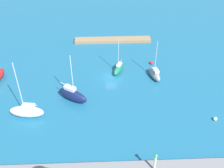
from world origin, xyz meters
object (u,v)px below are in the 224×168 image
(sailboat_navy_west_end, at_px, (73,95))
(sailboat_white_east_end, at_px, (27,111))
(sailboat_gray_far_north, at_px, (155,74))
(mooring_buoy_red, at_px, (151,63))
(sailboat_green_mid_basin, at_px, (119,69))
(pier_dock, at_px, (113,40))
(harbor_beacon, at_px, (155,161))
(mooring_buoy_white, at_px, (215,119))

(sailboat_navy_west_end, height_order, sailboat_white_east_end, sailboat_white_east_end)
(sailboat_gray_far_north, height_order, mooring_buoy_red, sailboat_gray_far_north)
(sailboat_green_mid_basin, xyz_separation_m, mooring_buoy_red, (-8.26, -3.07, -0.54))
(pier_dock, bearing_deg, sailboat_green_mid_basin, 92.88)
(sailboat_navy_west_end, relative_size, sailboat_white_east_end, 0.89)
(sailboat_white_east_end, height_order, mooring_buoy_red, sailboat_white_east_end)
(sailboat_green_mid_basin, distance_m, sailboat_gray_far_north, 8.51)
(harbor_beacon, xyz_separation_m, sailboat_gray_far_north, (-4.23, -25.61, -2.27))
(sailboat_navy_west_end, height_order, mooring_buoy_white, sailboat_navy_west_end)
(sailboat_white_east_end, relative_size, sailboat_gray_far_north, 1.32)
(sailboat_green_mid_basin, bearing_deg, harbor_beacon, 32.36)
(mooring_buoy_white, bearing_deg, pier_dock, -59.71)
(sailboat_white_east_end, height_order, sailboat_green_mid_basin, sailboat_white_east_end)
(sailboat_gray_far_north, bearing_deg, harbor_beacon, 156.41)
(harbor_beacon, relative_size, sailboat_white_east_end, 0.30)
(sailboat_navy_west_end, height_order, sailboat_green_mid_basin, sailboat_navy_west_end)
(harbor_beacon, xyz_separation_m, sailboat_white_east_end, (22.59, -14.19, -2.13))
(sailboat_gray_far_north, bearing_deg, mooring_buoy_red, -15.64)
(pier_dock, height_order, sailboat_green_mid_basin, sailboat_green_mid_basin)
(mooring_buoy_white, bearing_deg, sailboat_white_east_end, -4.33)
(sailboat_navy_west_end, bearing_deg, mooring_buoy_white, 18.22)
(sailboat_navy_west_end, bearing_deg, sailboat_green_mid_basin, 76.25)
(mooring_buoy_red, bearing_deg, pier_dock, -52.40)
(sailboat_navy_west_end, xyz_separation_m, sailboat_green_mid_basin, (-10.08, -9.67, -0.50))
(harbor_beacon, bearing_deg, mooring_buoy_red, -97.98)
(harbor_beacon, xyz_separation_m, mooring_buoy_red, (-4.37, -31.20, -2.93))
(harbor_beacon, distance_m, sailboat_white_east_end, 26.76)
(sailboat_navy_west_end, relative_size, sailboat_gray_far_north, 1.17)
(harbor_beacon, distance_m, sailboat_gray_far_north, 26.06)
(sailboat_white_east_end, bearing_deg, sailboat_green_mid_basin, -135.62)
(sailboat_navy_west_end, height_order, sailboat_gray_far_north, sailboat_navy_west_end)
(pier_dock, xyz_separation_m, sailboat_gray_far_north, (-8.87, 17.29, 0.68))
(sailboat_gray_far_north, distance_m, mooring_buoy_red, 5.63)
(pier_dock, bearing_deg, sailboat_white_east_end, 57.99)
(harbor_beacon, height_order, mooring_buoy_white, harbor_beacon)
(pier_dock, relative_size, sailboat_gray_far_north, 2.22)
(harbor_beacon, xyz_separation_m, sailboat_green_mid_basin, (3.89, -28.13, -2.39))
(sailboat_navy_west_end, relative_size, mooring_buoy_red, 13.24)
(sailboat_white_east_end, distance_m, mooring_buoy_red, 31.89)
(sailboat_navy_west_end, bearing_deg, sailboat_white_east_end, -121.17)
(pier_dock, distance_m, sailboat_white_east_end, 33.88)
(sailboat_green_mid_basin, bearing_deg, sailboat_navy_west_end, -21.71)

